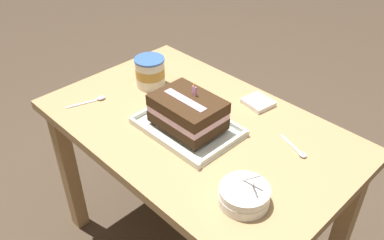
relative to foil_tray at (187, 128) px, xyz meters
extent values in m
cube|color=tan|center=(0.00, 0.04, -0.02)|extent=(1.13, 0.71, 0.04)
cube|color=tan|center=(-0.50, -0.25, -0.38)|extent=(0.06, 0.06, 0.68)
cube|color=tan|center=(-0.50, 0.34, -0.38)|extent=(0.06, 0.06, 0.68)
cube|color=tan|center=(0.51, 0.34, -0.38)|extent=(0.06, 0.06, 0.68)
cube|color=silver|center=(0.00, 0.00, 0.00)|extent=(0.35, 0.25, 0.01)
cube|color=silver|center=(0.00, -0.12, 0.01)|extent=(0.35, 0.01, 0.02)
cube|color=silver|center=(0.00, 0.12, 0.01)|extent=(0.35, 0.01, 0.02)
cube|color=silver|center=(-0.17, 0.00, 0.01)|extent=(0.01, 0.23, 0.02)
cube|color=silver|center=(0.17, 0.00, 0.01)|extent=(0.01, 0.23, 0.02)
cube|color=#3C2614|center=(0.00, 0.00, 0.04)|extent=(0.24, 0.17, 0.04)
cube|color=beige|center=(0.00, 0.00, 0.07)|extent=(0.24, 0.17, 0.02)
cube|color=#3C2614|center=(0.00, 0.00, 0.10)|extent=(0.24, 0.17, 0.04)
cube|color=beige|center=(0.00, -0.01, 0.12)|extent=(0.18, 0.03, 0.00)
cube|color=#E099C6|center=(0.00, 0.03, 0.14)|extent=(0.02, 0.01, 0.03)
ellipsoid|color=yellow|center=(0.00, 0.03, 0.16)|extent=(0.01, 0.01, 0.01)
cylinder|color=white|center=(0.36, -0.12, 0.01)|extent=(0.15, 0.15, 0.03)
cylinder|color=white|center=(0.36, -0.12, 0.03)|extent=(0.15, 0.15, 0.03)
cylinder|color=silver|center=(0.36, -0.10, 0.07)|extent=(0.07, 0.01, 0.06)
cylinder|color=silver|center=(0.38, -0.11, 0.07)|extent=(0.04, 0.05, 0.06)
cylinder|color=silver|center=(-0.32, 0.10, 0.05)|extent=(0.12, 0.12, 0.11)
cylinder|color=#B78938|center=(-0.32, 0.10, 0.06)|extent=(0.12, 0.12, 0.04)
cylinder|color=#3C67B0|center=(-0.32, 0.10, 0.11)|extent=(0.12, 0.12, 0.01)
ellipsoid|color=silver|center=(-0.38, -0.11, 0.00)|extent=(0.03, 0.04, 0.01)
cube|color=silver|center=(-0.40, -0.18, 0.00)|extent=(0.05, 0.12, 0.00)
ellipsoid|color=silver|center=(0.37, 0.17, 0.00)|extent=(0.04, 0.03, 0.01)
cube|color=silver|center=(0.31, 0.19, 0.00)|extent=(0.10, 0.04, 0.00)
cube|color=white|center=(0.08, 0.30, 0.00)|extent=(0.12, 0.11, 0.02)
camera|label=1|loc=(0.84, -0.80, 0.87)|focal=38.29mm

